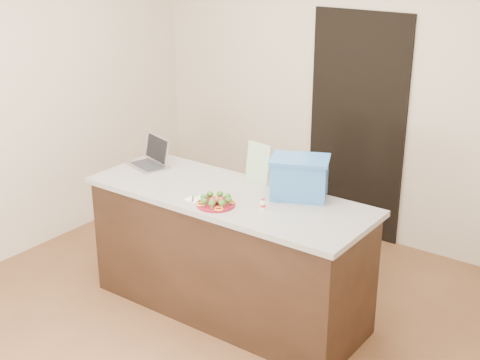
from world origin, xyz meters
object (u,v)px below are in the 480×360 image
Objects in this scene: island at (229,253)px; plate at (216,204)px; laptop at (152,157)px; chair at (286,223)px; napkin at (197,199)px; yogurt_bottle at (263,205)px; blue_box at (300,177)px.

island is 8.10× the size of plate.
laptop is 1.15m from chair.
island is at bearing 63.13° from napkin.
yogurt_bottle is at bearing -44.73° from chair.
napkin is 0.97m from chair.
yogurt_bottle is at bearing 7.42° from laptop.
yogurt_bottle is at bearing -12.77° from island.
yogurt_bottle is at bearing -129.11° from blue_box.
blue_box is at bearing -24.21° from chair.
yogurt_bottle is 0.34m from blue_box.
yogurt_bottle reaches higher than plate.
island reaches higher than chair.
island is 5.69× the size of laptop.
chair is (0.18, 0.85, -0.44)m from napkin.
plate is 0.17m from napkin.
island is 29.50× the size of yogurt_bottle.
plate is (0.06, -0.22, 0.47)m from island.
island is 0.52m from napkin.
blue_box reaches higher than laptop.
laptop reaches higher than chair.
napkin is 1.87× the size of yogurt_bottle.
laptop is at bearing 171.41° from island.
plate is 0.54× the size of blue_box.
chair is at bearing 110.38° from yogurt_bottle.
napkin is at bearing -163.71° from yogurt_bottle.
yogurt_bottle is (0.28, 0.14, 0.02)m from plate.
island is 15.75× the size of napkin.
laptop is 1.26m from blue_box.
yogurt_bottle is 0.90m from chair.
laptop reaches higher than yogurt_bottle.
yogurt_bottle reaches higher than island.
yogurt_bottle is (0.34, -0.08, 0.49)m from island.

